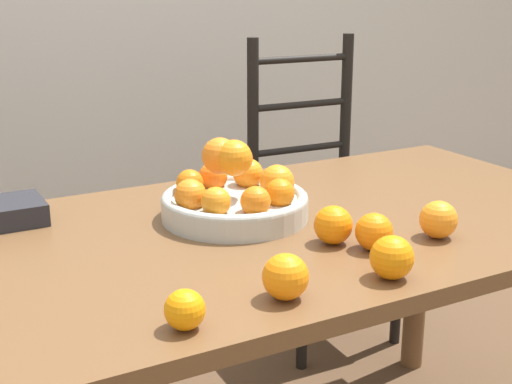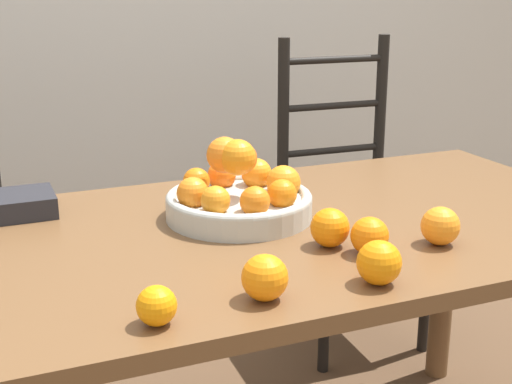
# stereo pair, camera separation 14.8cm
# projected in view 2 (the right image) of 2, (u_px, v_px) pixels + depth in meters

# --- Properties ---
(dining_table) EXTENTS (1.53, 0.85, 0.72)m
(dining_table) POSITION_uv_depth(u_px,v_px,m) (295.00, 265.00, 1.59)
(dining_table) COLOR brown
(dining_table) RESTS_ON ground_plane
(fruit_bowl) EXTENTS (0.33, 0.33, 0.18)m
(fruit_bowl) POSITION_uv_depth(u_px,v_px,m) (239.00, 195.00, 1.58)
(fruit_bowl) COLOR #B2B7B2
(fruit_bowl) RESTS_ON dining_table
(orange_loose_0) EXTENTS (0.08, 0.08, 0.08)m
(orange_loose_0) POSITION_uv_depth(u_px,v_px,m) (379.00, 263.00, 1.24)
(orange_loose_0) COLOR orange
(orange_loose_0) RESTS_ON dining_table
(orange_loose_1) EXTENTS (0.08, 0.08, 0.08)m
(orange_loose_1) POSITION_uv_depth(u_px,v_px,m) (332.00, 227.00, 1.41)
(orange_loose_1) COLOR orange
(orange_loose_1) RESTS_ON dining_table
(orange_loose_2) EXTENTS (0.08, 0.08, 0.08)m
(orange_loose_2) POSITION_uv_depth(u_px,v_px,m) (265.00, 278.00, 1.18)
(orange_loose_2) COLOR orange
(orange_loose_2) RESTS_ON dining_table
(orange_loose_3) EXTENTS (0.06, 0.06, 0.06)m
(orange_loose_3) POSITION_uv_depth(u_px,v_px,m) (157.00, 306.00, 1.09)
(orange_loose_3) COLOR orange
(orange_loose_3) RESTS_ON dining_table
(orange_loose_4) EXTENTS (0.07, 0.07, 0.07)m
(orange_loose_4) POSITION_uv_depth(u_px,v_px,m) (370.00, 236.00, 1.37)
(orange_loose_4) COLOR orange
(orange_loose_4) RESTS_ON dining_table
(orange_loose_5) EXTENTS (0.08, 0.08, 0.08)m
(orange_loose_5) POSITION_uv_depth(u_px,v_px,m) (440.00, 226.00, 1.42)
(orange_loose_5) COLOR orange
(orange_loose_5) RESTS_ON dining_table
(chair_right) EXTENTS (0.43, 0.42, 1.05)m
(chair_right) POSITION_uv_depth(u_px,v_px,m) (348.00, 202.00, 2.46)
(chair_right) COLOR black
(chair_right) RESTS_ON ground_plane
(book_stack) EXTENTS (0.23, 0.14, 0.05)m
(book_stack) POSITION_uv_depth(u_px,v_px,m) (1.00, 206.00, 1.59)
(book_stack) COLOR #232328
(book_stack) RESTS_ON dining_table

